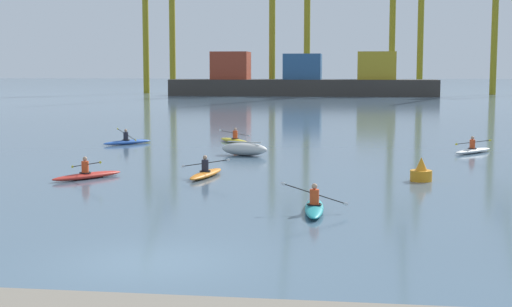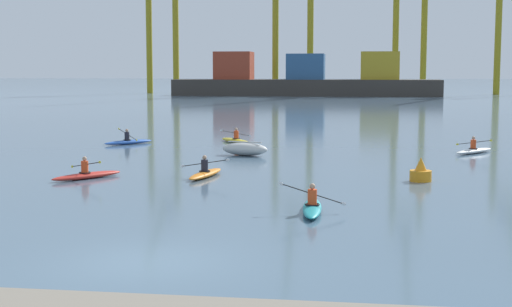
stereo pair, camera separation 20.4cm
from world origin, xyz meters
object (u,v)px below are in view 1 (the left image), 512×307
object	(u,v)px
container_barge	(302,81)
kayak_red	(87,175)
capsized_dinghy	(244,149)
kayak_teal	(314,207)
channel_buoy	(421,172)
gantry_crane_west_mid	(289,3)
kayak_blue	(127,141)
kayak_orange	(206,173)
kayak_yellow	(234,140)
kayak_white	(473,150)
gantry_crane_west	(158,12)

from	to	relation	value
container_barge	kayak_red	size ratio (longest dim) A/B	15.33
capsized_dinghy	kayak_red	size ratio (longest dim) A/B	0.90
capsized_dinghy	kayak_teal	distance (m)	16.24
channel_buoy	kayak_red	xyz separation A→B (m)	(-13.95, -1.25, -0.19)
container_barge	channel_buoy	size ratio (longest dim) A/B	47.77
gantry_crane_west_mid	kayak_red	distance (m)	113.82
kayak_teal	kayak_blue	xyz separation A→B (m)	(-12.81, 20.62, 0.00)
kayak_orange	kayak_yellow	xyz separation A→B (m)	(-1.28, 15.21, 0.00)
container_barge	kayak_yellow	xyz separation A→B (m)	(2.19, -87.91, -2.56)
container_barge	gantry_crane_west_mid	xyz separation A→B (m)	(-3.17, 8.21, 14.56)
kayak_white	kayak_blue	bearing A→B (deg)	173.78
container_barge	gantry_crane_west_mid	distance (m)	17.01
container_barge	kayak_orange	xyz separation A→B (m)	(3.47, -103.12, -2.56)
gantry_crane_west_mid	kayak_red	size ratio (longest dim) A/B	12.16
gantry_crane_west_mid	capsized_dinghy	world-z (taller)	gantry_crane_west_mid
channel_buoy	kayak_white	xyz separation A→B (m)	(3.73, 11.01, -0.19)
kayak_teal	kayak_orange	bearing A→B (deg)	124.80
kayak_orange	kayak_white	distance (m)	16.93
gantry_crane_west_mid	capsized_dinghy	distance (m)	104.69
gantry_crane_west_mid	channel_buoy	xyz separation A→B (m)	(15.71, -111.26, -16.93)
kayak_blue	kayak_red	bearing A→B (deg)	-78.88
container_barge	kayak_blue	world-z (taller)	container_barge
kayak_orange	kayak_yellow	size ratio (longest dim) A/B	1.14
channel_buoy	kayak_teal	distance (m)	8.39
channel_buoy	gantry_crane_west	bearing A→B (deg)	110.31
kayak_orange	kayak_yellow	world-z (taller)	same
kayak_white	container_barge	bearing A→B (deg)	100.03
gantry_crane_west_mid	kayak_teal	world-z (taller)	gantry_crane_west_mid
container_barge	kayak_yellow	bearing A→B (deg)	-88.58
channel_buoy	kayak_blue	xyz separation A→B (m)	(-16.80, 13.25, -0.19)
kayak_blue	capsized_dinghy	bearing A→B (deg)	-31.86
gantry_crane_west	capsized_dinghy	distance (m)	111.51
gantry_crane_west_mid	kayak_teal	xyz separation A→B (m)	(11.72, -118.63, -17.12)
capsized_dinghy	kayak_orange	xyz separation A→B (m)	(-0.42, -8.25, -0.18)
gantry_crane_west	gantry_crane_west_mid	world-z (taller)	gantry_crane_west_mid
gantry_crane_west	kayak_red	bearing A→B (deg)	-76.26
gantry_crane_west	kayak_red	size ratio (longest dim) A/B	10.32
kayak_red	kayak_blue	world-z (taller)	kayak_blue
kayak_teal	kayak_white	world-z (taller)	kayak_teal
kayak_white	channel_buoy	bearing A→B (deg)	-108.73
kayak_teal	container_barge	bearing A→B (deg)	94.43
container_barge	kayak_yellow	world-z (taller)	container_barge
kayak_yellow	kayak_teal	bearing A→B (deg)	-74.22
channel_buoy	kayak_orange	bearing A→B (deg)	-179.57
kayak_teal	kayak_white	distance (m)	19.94
gantry_crane_west	capsized_dinghy	xyz separation A→B (m)	(33.34, -105.26, -15.63)
kayak_orange	container_barge	bearing A→B (deg)	91.93
kayak_orange	channel_buoy	bearing A→B (deg)	0.43
gantry_crane_west_mid	channel_buoy	bearing A→B (deg)	-81.96
capsized_dinghy	channel_buoy	distance (m)	11.91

